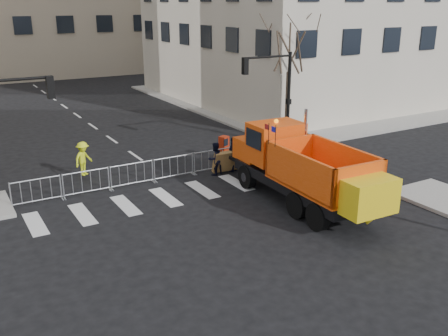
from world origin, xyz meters
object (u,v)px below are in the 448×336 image
cop_c (234,154)px  cop_b (215,159)px  cop_a (253,158)px  plow_truck (304,167)px  worker (83,159)px  newspaper_box (224,146)px

cop_c → cop_b: bearing=-25.5°
cop_b → cop_c: (1.07, 0.00, 0.08)m
cop_a → cop_c: bearing=-92.8°
plow_truck → cop_c: bearing=4.3°
cop_a → worker: (-6.96, 4.04, -0.03)m
plow_truck → cop_c: size_ratio=5.40×
cop_a → cop_b: cop_a is taller
cop_a → worker: size_ratio=1.22×
cop_a → cop_b: bearing=-58.2°
cop_c → newspaper_box: 2.14m
cop_b → newspaper_box: size_ratio=1.48×
cop_b → cop_c: size_ratio=0.91×
cop_a → worker: bearing=-44.9°
cop_c → plow_truck: bearing=66.7°
plow_truck → worker: (-6.89, 7.88, -0.67)m
cop_c → worker: (-6.69, 2.77, 0.08)m
plow_truck → newspaper_box: bearing=-1.3°
cop_b → cop_c: bearing=167.7°
plow_truck → cop_a: size_ratio=4.80×
worker → plow_truck: bearing=-82.4°
plow_truck → cop_a: 3.89m
cop_a → cop_c: size_ratio=1.13×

